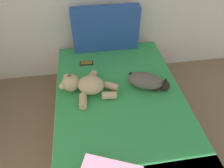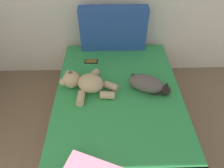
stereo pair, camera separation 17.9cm
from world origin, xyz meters
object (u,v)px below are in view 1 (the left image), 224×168
(cell_phone, at_px, (86,63))
(cat, at_px, (147,81))
(patterned_cushion, at_px, (106,29))
(bed, at_px, (120,115))
(teddy_bear, at_px, (85,85))

(cell_phone, bearing_deg, cat, -39.12)
(patterned_cushion, bearing_deg, cat, -67.32)
(patterned_cushion, distance_m, cat, 0.82)
(bed, height_order, patterned_cushion, patterned_cushion)
(patterned_cushion, relative_size, cat, 1.83)
(teddy_bear, bearing_deg, cat, -2.85)
(teddy_bear, bearing_deg, bed, -27.05)
(bed, height_order, cat, cat)
(teddy_bear, height_order, cell_phone, teddy_bear)
(cat, relative_size, cell_phone, 2.74)
(bed, relative_size, cat, 4.62)
(bed, xyz_separation_m, cell_phone, (-0.29, 0.60, 0.24))
(bed, distance_m, cell_phone, 0.70)
(patterned_cushion, bearing_deg, bed, -88.29)
(patterned_cushion, distance_m, teddy_bear, 0.79)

